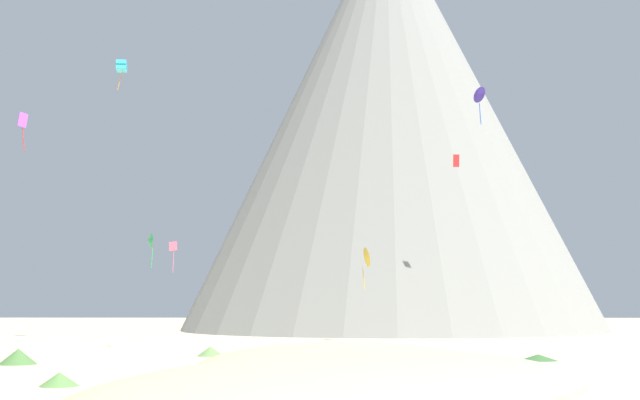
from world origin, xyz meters
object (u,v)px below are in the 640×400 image
Objects in this scene: kite_indigo_mid at (479,95)px; kite_red_mid at (456,161)px; rock_massif at (396,137)px; kite_green_low at (150,241)px; bush_near_right at (538,357)px; kite_violet_mid at (23,123)px; bush_mid_center at (210,351)px; bush_ridge_crest at (59,379)px; kite_gold_low at (366,258)px; bush_far_left at (242,363)px; kite_cyan_high at (122,66)px; bush_far_right at (18,356)px; kite_rainbow_low at (173,249)px.

kite_red_mid is at bearing 145.42° from kite_indigo_mid.
kite_red_mid is (4.63, -30.94, -9.62)m from rock_massif.
kite_indigo_mid reaches higher than kite_green_low.
bush_near_right is 52.14m from kite_violet_mid.
rock_massif is at bearing 56.11° from kite_violet_mid.
bush_mid_center is 22.00m from bush_ridge_crest.
kite_gold_low is at bearing 63.50° from bush_mid_center.
bush_far_left is at bearing -101.41° from rock_massif.
rock_massif is 21.79× the size of kite_violet_mid.
bush_far_left is at bearing -71.57° from bush_mid_center.
kite_red_mid reaches higher than kite_green_low.
kite_gold_low reaches higher than bush_ridge_crest.
kite_indigo_mid reaches higher than kite_violet_mid.
kite_green_low is at bearing 154.46° from bush_near_right.
kite_gold_low is at bearing -177.69° from kite_indigo_mid.
kite_green_low is (-25.88, -50.82, -20.47)m from rock_massif.
bush_ridge_crest is (-3.47, -21.72, -0.04)m from bush_mid_center.
bush_near_right is at bearing 33.49° from bush_ridge_crest.
kite_violet_mid is at bearing -86.13° from kite_gold_low.
kite_cyan_high is at bearing 119.21° from bush_mid_center.
kite_green_low is at bearing -8.78° from kite_violet_mid.
kite_red_mid is (0.84, 19.98, -2.31)m from kite_indigo_mid.
bush_ridge_crest is 0.52× the size of kite_cyan_high.
kite_violet_mid is at bearing 146.06° from bush_mid_center.
kite_cyan_high is at bearing -146.85° from kite_indigo_mid.
kite_indigo_mid is at bearing 29.64° from bush_far_right.
kite_red_mid reaches higher than bush_far_left.
bush_near_right is 23.55m from bush_mid_center.
bush_ridge_crest is 49.92m from kite_gold_low.
kite_cyan_high reaches higher than kite_rainbow_low.
kite_indigo_mid reaches higher than kite_red_mid.
rock_massif is at bearing -32.42° from kite_red_mid.
kite_violet_mid is 47.00m from kite_red_mid.
kite_green_low is 2.14× the size of kite_red_mid.
kite_violet_mid is 43.42m from kite_indigo_mid.
kite_gold_low is 16.72m from kite_red_mid.
kite_indigo_mid reaches higher than bush_near_right.
kite_cyan_high is (5.40, 13.72, 9.96)m from kite_violet_mid.
bush_near_right is 0.03× the size of rock_massif.
bush_mid_center is 44.31m from kite_cyan_high.
kite_violet_mid reaches higher than kite_gold_low.
kite_violet_mid is at bearing 157.61° from bush_near_right.
kite_gold_low is at bearing 76.47° from kite_red_mid.
kite_violet_mid reaches higher than bush_near_right.
rock_massif reaches higher than bush_mid_center.
kite_violet_mid is at bearing 69.38° from kite_red_mid.
bush_far_right is 0.69× the size of kite_cyan_high.
bush_mid_center is at bearing -106.77° from rock_massif.
bush_ridge_crest is at bearing -84.25° from kite_cyan_high.
bush_far_right is 34.42m from bush_near_right.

